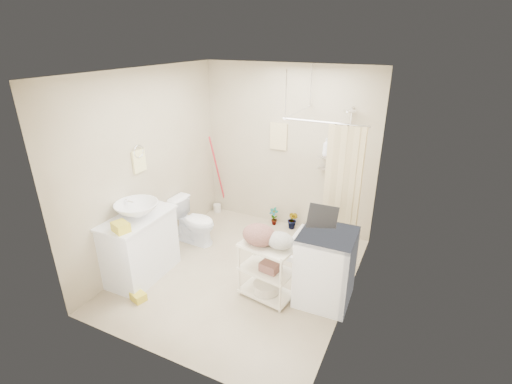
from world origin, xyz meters
TOP-DOWN VIEW (x-y plane):
  - floor at (0.00, 0.00)m, footprint 3.20×3.20m
  - ceiling at (0.00, 0.00)m, footprint 2.80×3.20m
  - wall_back at (0.00, 1.60)m, footprint 2.80×0.04m
  - wall_front at (0.00, -1.60)m, footprint 2.80×0.04m
  - wall_left at (-1.40, 0.00)m, footprint 0.04×3.20m
  - wall_right at (1.40, 0.00)m, footprint 0.04×3.20m
  - vanity at (-1.16, -0.60)m, footprint 0.58×1.00m
  - sink at (-1.14, -0.59)m, footprint 0.64×0.64m
  - counter_basket at (-1.05, -0.97)m, footprint 0.24×0.21m
  - floor_basket at (-0.87, -1.03)m, footprint 0.30×0.26m
  - toilet at (-1.04, 0.43)m, footprint 0.70×0.42m
  - mop at (-1.28, 1.48)m, footprint 0.18×0.18m
  - potted_plant_a at (-0.15, 1.46)m, footprint 0.18×0.14m
  - potted_plant_b at (0.19, 1.46)m, footprint 0.21×0.19m
  - hanging_towel at (-0.15, 1.58)m, footprint 0.28×0.03m
  - towel_ring at (-1.38, -0.20)m, footprint 0.04×0.22m
  - tp_holder at (-1.36, 0.05)m, footprint 0.08×0.12m
  - shower at (0.85, 1.05)m, footprint 1.10×1.10m
  - shampoo_bottle_a at (0.64, 1.50)m, footprint 0.10×0.10m
  - shampoo_bottle_b at (0.73, 1.54)m, footprint 0.08×0.08m
  - washing_machine at (1.14, -0.03)m, footprint 0.64×0.66m
  - laundry_rack at (0.50, -0.29)m, footprint 0.67×0.46m
  - ironing_board at (1.01, -0.03)m, footprint 0.36×0.21m

SIDE VIEW (x-z plane):
  - floor at x=0.00m, z-range 0.00..0.00m
  - floor_basket at x=-0.87m, z-range 0.00..0.14m
  - potted_plant_a at x=-0.15m, z-range 0.00..0.31m
  - potted_plant_b at x=0.19m, z-range 0.00..0.32m
  - toilet at x=-1.04m, z-range 0.00..0.70m
  - laundry_rack at x=0.50m, z-range 0.00..0.86m
  - vanity at x=-1.16m, z-range 0.00..0.87m
  - washing_machine at x=1.14m, z-range 0.00..0.90m
  - ironing_board at x=1.01m, z-range 0.00..1.21m
  - mop at x=-1.28m, z-range 0.00..1.42m
  - tp_holder at x=-1.36m, z-range 0.65..0.79m
  - counter_basket at x=-1.05m, z-range 0.87..0.98m
  - sink at x=-1.14m, z-range 0.87..1.06m
  - shower at x=0.85m, z-range 0.00..2.10m
  - wall_back at x=0.00m, z-range 0.00..2.60m
  - wall_front at x=0.00m, z-range 0.00..2.60m
  - wall_left at x=-1.40m, z-range 0.00..2.60m
  - wall_right at x=1.40m, z-range 0.00..2.60m
  - shampoo_bottle_b at x=0.73m, z-range 1.32..1.50m
  - shampoo_bottle_a at x=0.64m, z-range 1.32..1.57m
  - towel_ring at x=-1.38m, z-range 1.30..1.64m
  - hanging_towel at x=-0.15m, z-range 1.29..1.71m
  - ceiling at x=0.00m, z-range 2.58..2.62m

